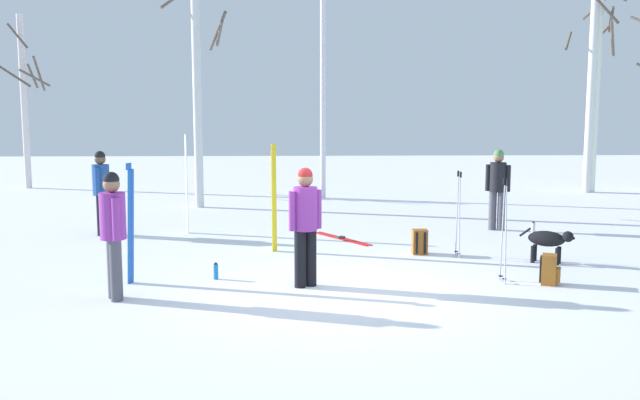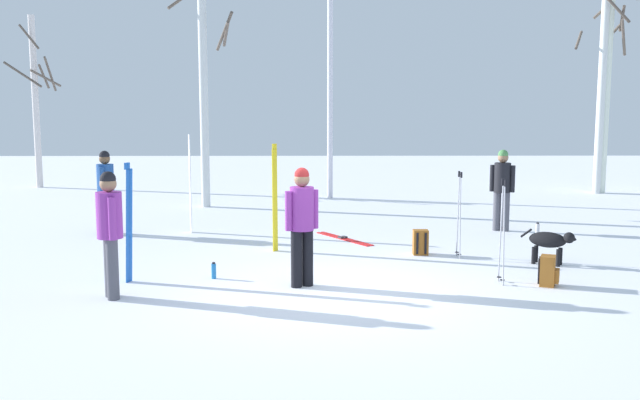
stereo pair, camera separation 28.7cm
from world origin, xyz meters
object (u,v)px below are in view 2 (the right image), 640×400
object	(u,v)px
person_1	(110,226)
water_bottle_0	(537,230)
water_bottle_1	(214,271)
birch_tree_4	(607,83)
ski_poles_0	(459,212)
birch_tree_2	(330,56)
ski_pair_lying_0	(344,239)
person_2	(302,219)
person_0	(502,185)
ski_pair_planted_1	(275,198)
ski_pair_planted_2	(129,223)
ski_poles_1	(502,228)
dog	(550,241)
person_3	(106,187)
backpack_0	(548,271)
birch_tree_1	(204,58)
birch_tree_0	(36,99)
birch_tree_3	(602,64)
ski_pair_planted_0	(190,184)
backpack_1	(420,242)

from	to	relation	value
person_1	water_bottle_0	xyz separation A→B (m)	(7.24, 4.53, -0.85)
water_bottle_1	birch_tree_4	distance (m)	15.44
person_1	ski_poles_0	xyz separation A→B (m)	(5.22, 2.54, -0.19)
birch_tree_2	water_bottle_0	bearing A→B (deg)	-57.16
ski_pair_lying_0	ski_poles_0	distance (m)	2.68
person_2	birch_tree_4	xyz separation A→B (m)	(9.13, 11.35, 2.40)
person_1	ski_poles_0	bearing A→B (deg)	25.97
person_0	ski_poles_0	xyz separation A→B (m)	(-1.46, -2.65, -0.19)
ski_pair_planted_1	ski_pair_lying_0	world-z (taller)	ski_pair_planted_1
ski_pair_planted_2	birch_tree_4	xyz separation A→B (m)	(11.67, 11.03, 2.50)
ski_pair_lying_0	ski_poles_1	distance (m)	4.21
dog	birch_tree_2	size ratio (longest dim) A/B	0.10
ski_pair_planted_1	ski_poles_1	size ratio (longest dim) A/B	1.26
person_2	person_3	world-z (taller)	same
ski_poles_0	ski_poles_1	world-z (taller)	ski_poles_1
person_0	ski_pair_lying_0	bearing A→B (deg)	-164.71
ski_pair_lying_0	ski_poles_1	size ratio (longest dim) A/B	1.01
dog	backpack_0	size ratio (longest dim) A/B	1.79
water_bottle_0	birch_tree_1	size ratio (longest dim) A/B	0.04
birch_tree_0	dog	bearing A→B (deg)	-42.15
person_1	birch_tree_3	size ratio (longest dim) A/B	0.22
ski_pair_planted_1	ski_poles_1	bearing A→B (deg)	-34.64
ski_poles_0	birch_tree_2	world-z (taller)	birch_tree_2
dog	ski_pair_planted_0	bearing A→B (deg)	154.29
backpack_1	birch_tree_3	size ratio (longest dim) A/B	0.06
backpack_0	backpack_1	bearing A→B (deg)	124.32
person_1	birch_tree_4	xyz separation A→B (m)	(11.68, 11.95, 2.40)
ski_pair_lying_0	water_bottle_0	bearing A→B (deg)	3.83
birch_tree_1	birch_tree_3	size ratio (longest dim) A/B	0.97
person_2	birch_tree_3	bearing A→B (deg)	51.67
water_bottle_0	birch_tree_4	distance (m)	9.23
person_0	backpack_0	size ratio (longest dim) A/B	3.90
ski_pair_planted_2	ski_pair_lying_0	size ratio (longest dim) A/B	1.14
person_0	birch_tree_3	xyz separation A→B (m)	(4.80, 6.70, 2.95)
ski_pair_planted_0	water_bottle_1	distance (m)	4.23
ski_poles_1	birch_tree_2	xyz separation A→B (m)	(-2.26, 10.05, 3.26)
dog	person_0	bearing A→B (deg)	88.58
ski_poles_0	birch_tree_4	bearing A→B (deg)	55.51
person_3	ski_poles_0	xyz separation A→B (m)	(6.75, -2.36, -0.19)
ski_pair_planted_1	person_3	bearing A→B (deg)	153.28
ski_poles_0	birch_tree_3	world-z (taller)	birch_tree_3
ski_poles_1	backpack_1	xyz separation A→B (m)	(-0.86, 2.05, -0.60)
person_2	backpack_1	distance (m)	3.10
ski_pair_planted_2	birch_tree_1	size ratio (longest dim) A/B	0.24
dog	birch_tree_4	xyz separation A→B (m)	(5.08, 9.98, 2.99)
backpack_0	birch_tree_2	bearing A→B (deg)	105.85
ski_poles_0	birch_tree_2	distance (m)	9.10
person_2	ski_pair_planted_2	xyz separation A→B (m)	(-2.54, 0.32, -0.10)
backpack_0	birch_tree_4	size ratio (longest dim) A/B	0.07
person_3	backpack_0	xyz separation A→B (m)	(7.63, -4.31, -0.77)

